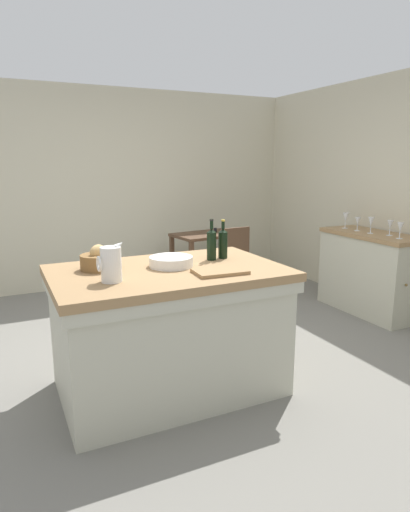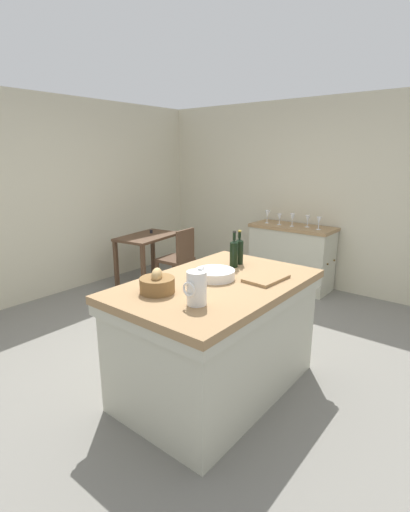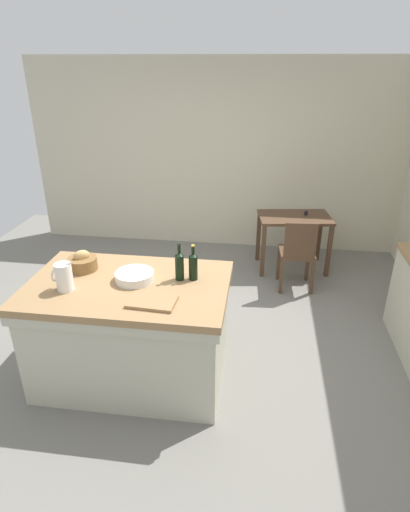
# 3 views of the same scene
# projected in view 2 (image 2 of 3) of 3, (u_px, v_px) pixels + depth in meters

# --- Properties ---
(ground_plane) EXTENTS (6.76, 6.76, 0.00)m
(ground_plane) POSITION_uv_depth(u_px,v_px,m) (199.00, 350.00, 3.69)
(ground_plane) COLOR slate
(wall_back) EXTENTS (5.32, 0.12, 2.60)m
(wall_back) POSITION_uv_depth(u_px,v_px,m) (45.00, 198.00, 4.92)
(wall_back) COLOR beige
(wall_back) RESTS_ON ground
(wall_right) EXTENTS (0.12, 5.20, 2.60)m
(wall_right) POSITION_uv_depth(u_px,v_px,m) (316.00, 195.00, 5.31)
(wall_right) COLOR beige
(wall_right) RESTS_ON ground
(island_table) EXTENTS (1.61, 1.04, 0.92)m
(island_table) POSITION_uv_depth(u_px,v_px,m) (217.00, 333.00, 2.98)
(island_table) COLOR #99754C
(island_table) RESTS_ON ground
(side_cabinet) EXTENTS (0.52, 1.17, 0.90)m
(side_cabinet) POSITION_uv_depth(u_px,v_px,m) (291.00, 256.00, 5.37)
(side_cabinet) COLOR #99754C
(side_cabinet) RESTS_ON ground
(writing_desk) EXTENTS (0.97, 0.68, 0.78)m
(writing_desk) POSITION_uv_depth(u_px,v_px,m) (148.00, 243.00, 5.47)
(writing_desk) COLOR #513826
(writing_desk) RESTS_ON ground
(wooden_chair) EXTENTS (0.43, 0.43, 0.89)m
(wooden_chair) POSITION_uv_depth(u_px,v_px,m) (179.00, 258.00, 5.16)
(wooden_chair) COLOR #513826
(wooden_chair) RESTS_ON ground
(pitcher) EXTENTS (0.17, 0.13, 0.26)m
(pitcher) POSITION_uv_depth(u_px,v_px,m) (197.00, 288.00, 2.40)
(pitcher) COLOR white
(pitcher) RESTS_ON island_table
(wash_bowl) EXTENTS (0.31, 0.31, 0.07)m
(wash_bowl) POSITION_uv_depth(u_px,v_px,m) (215.00, 274.00, 2.93)
(wash_bowl) COLOR white
(wash_bowl) RESTS_ON island_table
(bread_basket) EXTENTS (0.25, 0.25, 0.18)m
(bread_basket) POSITION_uv_depth(u_px,v_px,m) (157.00, 284.00, 2.63)
(bread_basket) COLOR brown
(bread_basket) RESTS_ON island_table
(cutting_board) EXTENTS (0.36, 0.25, 0.02)m
(cutting_board) POSITION_uv_depth(u_px,v_px,m) (266.00, 278.00, 2.91)
(cutting_board) COLOR #99754C
(cutting_board) RESTS_ON island_table
(wine_bottle_dark) EXTENTS (0.07, 0.07, 0.30)m
(wine_bottle_dark) POSITION_uv_depth(u_px,v_px,m) (239.00, 250.00, 3.31)
(wine_bottle_dark) COLOR black
(wine_bottle_dark) RESTS_ON island_table
(wine_bottle_amber) EXTENTS (0.07, 0.07, 0.31)m
(wine_bottle_amber) POSITION_uv_depth(u_px,v_px,m) (234.00, 253.00, 3.21)
(wine_bottle_amber) COLOR black
(wine_bottle_amber) RESTS_ON island_table
(wine_glass_far_left) EXTENTS (0.07, 0.07, 0.17)m
(wine_glass_far_left) POSITION_uv_depth(u_px,v_px,m) (319.00, 221.00, 4.96)
(wine_glass_far_left) COLOR white
(wine_glass_far_left) RESTS_ON side_cabinet
(wine_glass_left) EXTENTS (0.07, 0.07, 0.16)m
(wine_glass_left) POSITION_uv_depth(u_px,v_px,m) (308.00, 219.00, 5.12)
(wine_glass_left) COLOR white
(wine_glass_left) RESTS_ON side_cabinet
(wine_glass_middle) EXTENTS (0.07, 0.07, 0.18)m
(wine_glass_middle) POSITION_uv_depth(u_px,v_px,m) (292.00, 218.00, 5.18)
(wine_glass_middle) COLOR white
(wine_glass_middle) RESTS_ON side_cabinet
(wine_glass_right) EXTENTS (0.07, 0.07, 0.15)m
(wine_glass_right) POSITION_uv_depth(u_px,v_px,m) (280.00, 217.00, 5.30)
(wine_glass_right) COLOR white
(wine_glass_right) RESTS_ON side_cabinet
(wine_glass_far_right) EXTENTS (0.07, 0.07, 0.19)m
(wine_glass_far_right) POSITION_uv_depth(u_px,v_px,m) (267.00, 214.00, 5.43)
(wine_glass_far_right) COLOR white
(wine_glass_far_right) RESTS_ON side_cabinet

